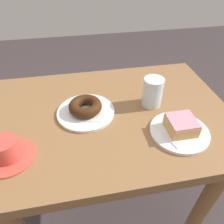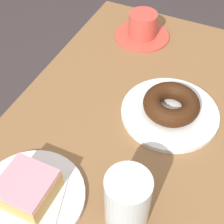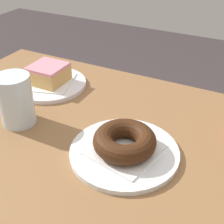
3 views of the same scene
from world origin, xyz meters
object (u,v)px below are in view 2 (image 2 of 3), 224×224
at_px(plate_glazed_square, 31,197).
at_px(donut_glazed_square, 27,188).
at_px(water_glass, 127,200).
at_px(donut_chocolate_ring, 171,104).
at_px(plate_chocolate_ring, 170,113).
at_px(coffee_cup, 142,27).

height_order(plate_glazed_square, donut_glazed_square, donut_glazed_square).
distance_m(donut_glazed_square, water_glass, 0.18).
bearing_deg(donut_chocolate_ring, water_glass, -178.29).
xyz_separation_m(plate_chocolate_ring, donut_glazed_square, (-0.31, 0.16, 0.03)).
distance_m(donut_chocolate_ring, water_glass, 0.26).
bearing_deg(coffee_cup, donut_chocolate_ring, -146.26).
bearing_deg(plate_glazed_square, water_glass, -75.86).
height_order(donut_chocolate_ring, donut_glazed_square, donut_glazed_square).
xyz_separation_m(donut_chocolate_ring, water_glass, (-0.26, -0.01, 0.02)).
height_order(donut_chocolate_ring, plate_glazed_square, donut_chocolate_ring).
height_order(water_glass, coffee_cup, water_glass).
height_order(donut_glazed_square, coffee_cup, coffee_cup).
bearing_deg(donut_chocolate_ring, donut_glazed_square, 151.74).
height_order(donut_chocolate_ring, water_glass, water_glass).
bearing_deg(plate_chocolate_ring, coffee_cup, 33.74).
bearing_deg(donut_glazed_square, water_glass, -75.86).
relative_size(plate_chocolate_ring, donut_chocolate_ring, 1.76).
distance_m(donut_chocolate_ring, donut_glazed_square, 0.35).
distance_m(donut_glazed_square, coffee_cup, 0.56).
xyz_separation_m(plate_chocolate_ring, coffee_cup, (0.25, 0.17, 0.03)).
distance_m(plate_glazed_square, coffee_cup, 0.56).
bearing_deg(plate_glazed_square, coffee_cup, 0.16).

